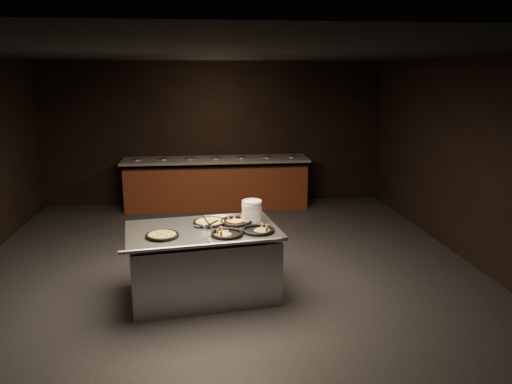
{
  "coord_description": "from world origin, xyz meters",
  "views": [
    {
      "loc": [
        -0.33,
        -6.3,
        2.67
      ],
      "look_at": [
        0.43,
        0.3,
        1.08
      ],
      "focal_mm": 35.0,
      "sensor_mm": 36.0,
      "label": 1
    }
  ],
  "objects_px": {
    "plate_stack": "(252,211)",
    "pan_cheese_whole": "(210,222)",
    "pan_veggie_whole": "(162,235)",
    "serving_counter": "(203,263)"
  },
  "relations": [
    {
      "from": "plate_stack",
      "to": "pan_cheese_whole",
      "type": "relative_size",
      "value": 0.62
    },
    {
      "from": "serving_counter",
      "to": "pan_veggie_whole",
      "type": "height_order",
      "value": "pan_veggie_whole"
    },
    {
      "from": "serving_counter",
      "to": "pan_veggie_whole",
      "type": "distance_m",
      "value": 0.7
    },
    {
      "from": "pan_veggie_whole",
      "to": "pan_cheese_whole",
      "type": "xyz_separation_m",
      "value": [
        0.55,
        0.45,
        0.0
      ]
    },
    {
      "from": "serving_counter",
      "to": "plate_stack",
      "type": "distance_m",
      "value": 0.88
    },
    {
      "from": "pan_veggie_whole",
      "to": "pan_cheese_whole",
      "type": "distance_m",
      "value": 0.71
    },
    {
      "from": "plate_stack",
      "to": "pan_cheese_whole",
      "type": "xyz_separation_m",
      "value": [
        -0.53,
        -0.05,
        -0.11
      ]
    },
    {
      "from": "serving_counter",
      "to": "pan_veggie_whole",
      "type": "bearing_deg",
      "value": -158.29
    },
    {
      "from": "serving_counter",
      "to": "pan_cheese_whole",
      "type": "distance_m",
      "value": 0.51
    },
    {
      "from": "pan_veggie_whole",
      "to": "pan_cheese_whole",
      "type": "height_order",
      "value": "same"
    }
  ]
}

